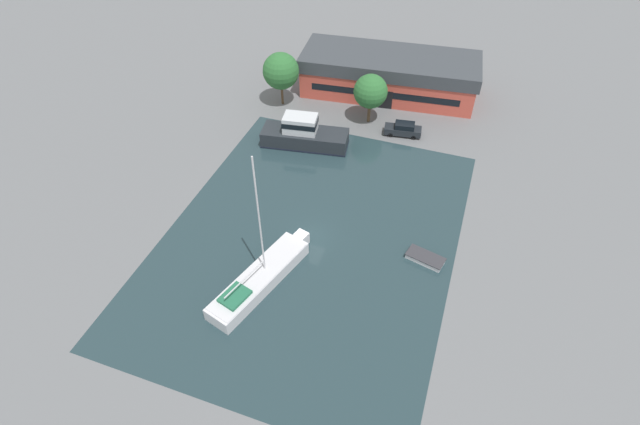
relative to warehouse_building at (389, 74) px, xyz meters
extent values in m
plane|color=slate|center=(-0.33, -31.38, -2.84)|extent=(440.00, 440.00, 0.00)
cube|color=#23383D|center=(-0.33, -31.38, -2.84)|extent=(28.82, 38.30, 0.01)
cube|color=#C64C3D|center=(0.00, 0.00, -0.95)|extent=(24.76, 11.50, 3.77)
cube|color=#383D42|center=(0.00, 0.00, 1.85)|extent=(25.51, 11.85, 1.84)
cube|color=black|center=(0.47, -4.52, -1.52)|extent=(2.39, 0.31, 2.64)
cube|color=black|center=(0.47, -4.52, -0.77)|extent=(20.25, 2.15, 0.94)
cylinder|color=brown|center=(-0.55, -8.38, -1.44)|extent=(0.40, 0.40, 2.81)
sphere|color=#2D6B33|center=(-0.55, -8.38, 1.62)|extent=(4.41, 4.41, 4.41)
cylinder|color=brown|center=(-13.14, -8.05, -1.28)|extent=(0.33, 0.33, 3.12)
sphere|color=#2D6B33|center=(-13.14, -8.05, 2.13)|extent=(4.92, 4.92, 4.92)
cube|color=#1E2328|center=(4.46, -10.06, -2.14)|extent=(4.91, 2.39, 0.84)
cube|color=black|center=(4.65, -10.03, -1.39)|extent=(2.65, 1.86, 0.66)
cube|color=black|center=(3.43, -10.21, -1.43)|extent=(0.24, 1.37, 0.53)
cylinder|color=black|center=(3.13, -11.03, -2.54)|extent=(0.62, 0.28, 0.60)
cylinder|color=black|center=(2.91, -9.52, -2.54)|extent=(0.62, 0.28, 0.60)
cylinder|color=black|center=(6.02, -10.60, -2.54)|extent=(0.62, 0.28, 0.60)
cylinder|color=black|center=(5.80, -9.09, -2.54)|extent=(0.62, 0.28, 0.60)
cube|color=silver|center=(-2.72, -38.67, -2.14)|extent=(5.87, 11.98, 1.39)
cube|color=silver|center=(-0.94, -32.48, -2.14)|extent=(1.53, 1.50, 1.39)
cube|color=silver|center=(-2.72, -38.67, -1.40)|extent=(5.64, 11.50, 0.08)
cylinder|color=silver|center=(-2.48, -37.83, 5.09)|extent=(0.16, 0.16, 12.90)
cylinder|color=silver|center=(-3.20, -40.35, -0.26)|extent=(1.56, 5.08, 0.12)
cube|color=#236647|center=(-3.60, -41.76, -1.21)|extent=(2.57, 3.00, 0.30)
cube|color=#23282D|center=(-6.68, -16.25, -1.85)|extent=(11.12, 5.16, 1.98)
cube|color=black|center=(-6.68, -16.25, -2.69)|extent=(11.23, 5.24, 0.18)
cube|color=silver|center=(-7.20, -16.33, 0.19)|extent=(4.41, 3.14, 2.09)
cube|color=black|center=(-7.20, -16.33, 0.40)|extent=(4.50, 3.23, 0.67)
cube|color=silver|center=(11.32, -30.53, -2.59)|extent=(3.84, 2.41, 0.50)
cube|color=#333338|center=(11.32, -30.53, -2.30)|extent=(4.00, 2.53, 0.08)
camera|label=1|loc=(12.40, -64.57, 34.12)|focal=28.00mm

